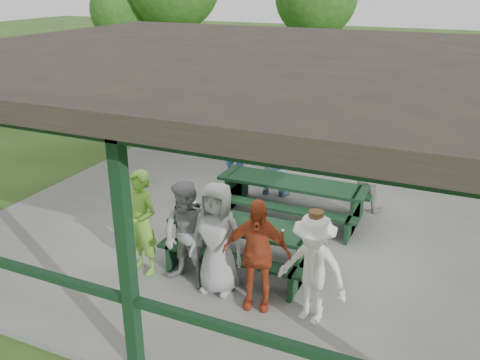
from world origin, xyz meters
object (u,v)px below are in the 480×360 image
at_px(contestant_grey_mid, 217,238).
at_px(spectator_blue, 235,142).
at_px(contestant_red, 256,254).
at_px(contestant_green, 142,223).
at_px(contestant_grey_left, 187,235).
at_px(pickup_truck, 444,120).
at_px(spectator_lblue, 276,159).
at_px(farm_trailer, 285,100).
at_px(picnic_table_near, 244,239).
at_px(spectator_grey, 367,173).
at_px(contestant_white_fedora, 313,269).
at_px(picnic_table_far, 292,194).

height_order(contestant_grey_mid, spectator_blue, contestant_grey_mid).
bearing_deg(contestant_red, contestant_green, 163.51).
xyz_separation_m(contestant_grey_left, pickup_truck, (2.98, 9.13, -0.16)).
height_order(spectator_lblue, pickup_truck, spectator_lblue).
bearing_deg(spectator_lblue, farm_trailer, -73.63).
xyz_separation_m(contestant_red, farm_trailer, (-3.05, 9.85, -0.17)).
xyz_separation_m(picnic_table_near, contestant_grey_mid, (-0.07, -0.79, 0.38)).
bearing_deg(spectator_blue, spectator_grey, 174.85).
bearing_deg(spectator_lblue, contestant_white_fedora, 115.59).
distance_m(contestant_red, pickup_truck, 9.38).
distance_m(contestant_green, contestant_grey_mid, 1.30).
height_order(contestant_white_fedora, pickup_truck, contestant_white_fedora).
bearing_deg(picnic_table_far, spectator_lblue, 125.89).
height_order(picnic_table_far, spectator_blue, spectator_blue).
distance_m(contestant_white_fedora, spectator_grey, 3.92).
height_order(contestant_green, contestant_red, contestant_green).
distance_m(picnic_table_far, spectator_grey, 1.60).
relative_size(contestant_grey_left, farm_trailer, 0.38).
bearing_deg(spectator_blue, farm_trailer, -78.67).
relative_size(contestant_grey_mid, contestant_white_fedora, 1.05).
bearing_deg(spectator_blue, pickup_truck, -127.36).
height_order(contestant_grey_left, contestant_white_fedora, contestant_grey_left).
bearing_deg(contestant_white_fedora, picnic_table_near, 160.46).
xyz_separation_m(contestant_white_fedora, spectator_grey, (-0.05, 3.92, -0.02)).
relative_size(contestant_red, contestant_white_fedora, 1.01).
bearing_deg(picnic_table_near, spectator_lblue, 100.86).
bearing_deg(contestant_grey_mid, contestant_white_fedora, -7.11).
relative_size(spectator_blue, pickup_truck, 0.31).
distance_m(contestant_green, spectator_lblue, 3.83).
height_order(contestant_grey_left, farm_trailer, contestant_grey_left).
bearing_deg(contestant_white_fedora, contestant_red, -166.75).
height_order(pickup_truck, farm_trailer, pickup_truck).
bearing_deg(contestant_red, spectator_grey, 66.20).
distance_m(picnic_table_far, contestant_red, 2.97).
relative_size(contestant_grey_left, contestant_white_fedora, 1.03).
distance_m(picnic_table_far, contestant_grey_mid, 2.82).
distance_m(contestant_grey_left, contestant_white_fedora, 1.93).
bearing_deg(contestant_white_fedora, contestant_green, -168.77).
distance_m(spectator_blue, spectator_grey, 3.15).
height_order(picnic_table_far, contestant_green, contestant_green).
bearing_deg(picnic_table_far, spectator_grey, 39.16).
bearing_deg(picnic_table_far, pickup_truck, 69.69).
relative_size(contestant_grey_left, spectator_blue, 0.98).
bearing_deg(contestant_green, contestant_white_fedora, 11.51).
bearing_deg(contestant_grey_mid, picnic_table_far, 84.15).
bearing_deg(contestant_red, contestant_grey_left, 164.02).
bearing_deg(contestant_grey_mid, spectator_grey, 67.61).
relative_size(picnic_table_near, spectator_lblue, 1.48).
height_order(spectator_lblue, farm_trailer, spectator_lblue).
xyz_separation_m(contestant_red, pickup_truck, (1.86, 9.19, -0.15)).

